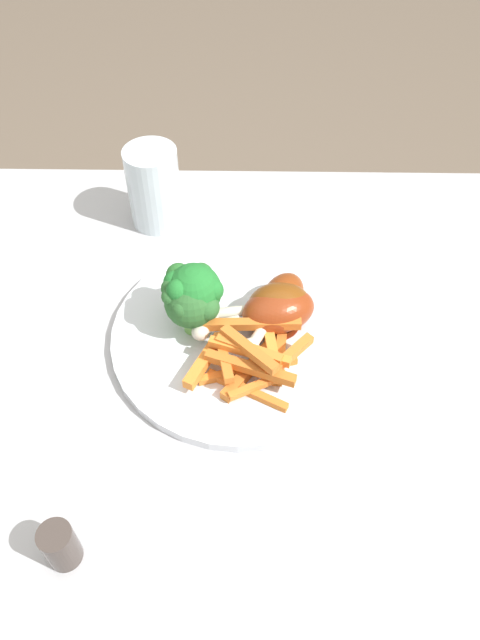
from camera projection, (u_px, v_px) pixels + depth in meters
ground_plane at (235, 573)px, 1.25m from camera, size 6.00×6.00×0.00m
dining_table at (232, 407)px, 0.77m from camera, size 1.24×0.67×0.75m
dinner_plate at (240, 335)px, 0.69m from camera, size 0.29×0.29×0.01m
broccoli_floret_front at (194, 291)px, 0.65m from camera, size 0.06×0.06×0.08m
broccoli_floret_middle at (190, 289)px, 0.66m from camera, size 0.06×0.06×0.07m
broccoli_floret_back at (191, 301)px, 0.65m from camera, size 0.06×0.06×0.07m
carrot_fries_pile at (251, 357)px, 0.64m from camera, size 0.14×0.13×0.04m
chicken_drumstick_near at (275, 306)px, 0.68m from camera, size 0.12×0.06×0.05m
chicken_drumstick_far at (280, 301)px, 0.68m from camera, size 0.08×0.12×0.04m
chicken_drumstick_extra at (274, 311)px, 0.67m from camera, size 0.14×0.08×0.05m
water_glass at (154, 187)px, 0.78m from camera, size 0.07×0.07×0.11m
pepper_shaker at (60, 545)px, 0.51m from camera, size 0.03×0.03×0.05m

